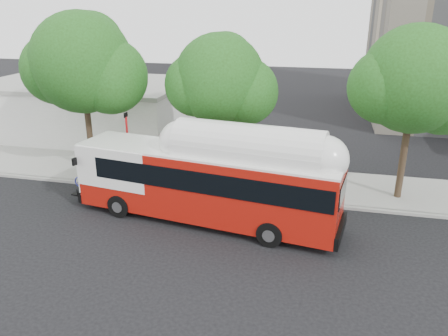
# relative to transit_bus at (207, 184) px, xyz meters

# --- Properties ---
(ground) EXTENTS (120.00, 120.00, 0.00)m
(ground) POSITION_rel_transit_bus_xyz_m (0.42, -1.04, -1.89)
(ground) COLOR black
(ground) RESTS_ON ground
(sidewalk) EXTENTS (60.00, 5.00, 0.15)m
(sidewalk) POSITION_rel_transit_bus_xyz_m (0.42, 5.46, -1.82)
(sidewalk) COLOR gray
(sidewalk) RESTS_ON ground
(curb_strip) EXTENTS (60.00, 0.30, 0.15)m
(curb_strip) POSITION_rel_transit_bus_xyz_m (0.42, 2.86, -1.82)
(curb_strip) COLOR gray
(curb_strip) RESTS_ON ground
(red_curb_segment) EXTENTS (10.00, 0.32, 0.16)m
(red_curb_segment) POSITION_rel_transit_bus_xyz_m (-2.58, 2.86, -1.81)
(red_curb_segment) COLOR maroon
(red_curb_segment) RESTS_ON ground
(street_tree_left) EXTENTS (6.67, 5.80, 9.74)m
(street_tree_left) POSITION_rel_transit_bus_xyz_m (-8.11, 4.51, 4.71)
(street_tree_left) COLOR #2D2116
(street_tree_left) RESTS_ON ground
(street_tree_mid) EXTENTS (5.75, 5.00, 8.62)m
(street_tree_mid) POSITION_rel_transit_bus_xyz_m (-0.18, 5.01, 4.01)
(street_tree_mid) COLOR #2D2116
(street_tree_mid) RESTS_ON ground
(street_tree_right) EXTENTS (6.21, 5.40, 9.18)m
(street_tree_right) POSITION_rel_transit_bus_xyz_m (9.86, 4.81, 4.36)
(street_tree_right) COLOR #2D2116
(street_tree_right) RESTS_ON ground
(low_commercial_bldg) EXTENTS (16.20, 10.20, 4.25)m
(low_commercial_bldg) POSITION_rel_transit_bus_xyz_m (-13.58, 12.96, 0.26)
(low_commercial_bldg) COLOR silver
(low_commercial_bldg) RESTS_ON ground
(transit_bus) EXTENTS (13.91, 4.65, 4.05)m
(transit_bus) POSITION_rel_transit_bus_xyz_m (0.00, 0.00, 0.00)
(transit_bus) COLOR #A1130B
(transit_bus) RESTS_ON ground
(signal_pole) EXTENTS (0.12, 0.41, 4.36)m
(signal_pole) POSITION_rel_transit_bus_xyz_m (-5.51, 3.22, 0.34)
(signal_pole) COLOR red
(signal_pole) RESTS_ON ground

